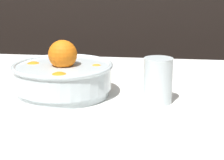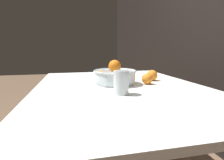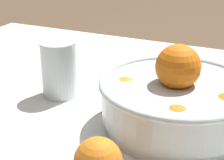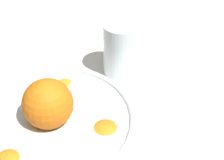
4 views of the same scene
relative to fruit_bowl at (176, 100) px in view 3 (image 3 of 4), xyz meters
The scene contains 3 objects.
dining_table 0.15m from the fruit_bowl, 11.89° to the left, with size 1.42×1.05×0.74m.
fruit_bowl is the anchor object (origin of this frame).
juice_glass 0.28m from the fruit_bowl, ahead, with size 0.08×0.08×0.12m.
Camera 3 is at (-0.23, 0.60, 1.10)m, focal length 60.00 mm.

